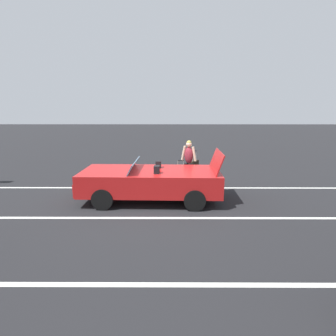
# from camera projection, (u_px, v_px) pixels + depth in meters

# --- Properties ---
(ground_plane) EXTENTS (80.00, 80.00, 0.00)m
(ground_plane) POSITION_uv_depth(u_px,v_px,m) (151.00, 200.00, 8.34)
(ground_plane) COLOR black
(lot_line_near) EXTENTS (18.00, 0.12, 0.01)m
(lot_line_near) POSITION_uv_depth(u_px,v_px,m) (154.00, 188.00, 9.61)
(lot_line_near) COLOR silver
(lot_line_near) RESTS_ON ground_plane
(lot_line_mid) EXTENTS (18.00, 0.12, 0.01)m
(lot_line_mid) POSITION_uv_depth(u_px,v_px,m) (148.00, 218.00, 6.98)
(lot_line_mid) COLOR silver
(lot_line_mid) RESTS_ON ground_plane
(lot_line_far) EXTENTS (18.00, 0.12, 0.01)m
(lot_line_far) POSITION_uv_depth(u_px,v_px,m) (135.00, 285.00, 4.34)
(lot_line_far) COLOR silver
(lot_line_far) RESTS_ON ground_plane
(convertible_car) EXTENTS (4.20, 1.92, 1.53)m
(convertible_car) POSITION_uv_depth(u_px,v_px,m) (144.00, 182.00, 8.21)
(convertible_car) COLOR red
(convertible_car) RESTS_ON ground_plane
(suitcase_large_black) EXTENTS (0.51, 0.55, 1.13)m
(suitcase_large_black) POSITION_uv_depth(u_px,v_px,m) (192.00, 170.00, 10.81)
(suitcase_large_black) COLOR #2D2319
(suitcase_large_black) RESTS_ON ground_plane
(suitcase_medium_bright) EXTENTS (0.41, 0.26, 0.82)m
(suitcase_medium_bright) POSITION_uv_depth(u_px,v_px,m) (181.00, 174.00, 10.39)
(suitcase_medium_bright) COLOR orange
(suitcase_medium_bright) RESTS_ON ground_plane
(duffel_bag) EXTENTS (0.67, 0.66, 0.34)m
(duffel_bag) POSITION_uv_depth(u_px,v_px,m) (172.00, 173.00, 11.17)
(duffel_bag) COLOR #19723F
(duffel_bag) RESTS_ON ground_plane
(traveler_person) EXTENTS (0.57, 0.36, 1.65)m
(traveler_person) POSITION_uv_depth(u_px,v_px,m) (189.00, 161.00, 9.71)
(traveler_person) COLOR black
(traveler_person) RESTS_ON ground_plane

